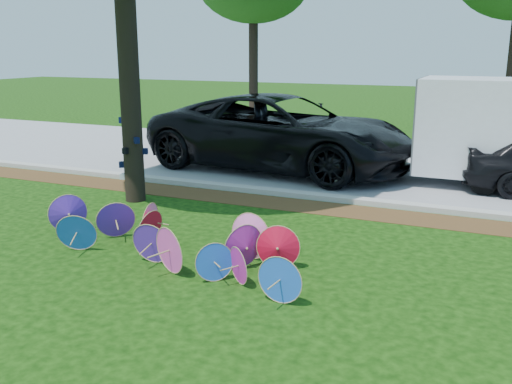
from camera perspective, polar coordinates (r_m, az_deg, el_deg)
ground at (r=8.71m, az=-8.36°, el=-8.43°), size 90.00×90.00×0.00m
mulch_strip at (r=12.54m, az=2.44°, el=-1.14°), size 90.00×1.00×0.01m
curb at (r=13.16m, az=3.53°, el=-0.16°), size 90.00×0.30×0.12m
street at (r=17.04m, az=8.30°, el=2.87°), size 90.00×8.00×0.01m
parasol_pile at (r=9.31m, az=-7.95°, el=-4.60°), size 5.27×1.86×0.78m
black_van at (r=15.90m, az=2.58°, el=5.95°), size 7.78×4.24×2.07m
cargo_trailer at (r=15.05m, az=22.40°, el=6.03°), size 3.31×2.10×2.91m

